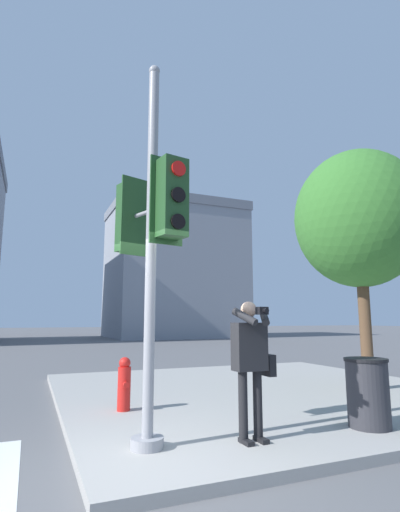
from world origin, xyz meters
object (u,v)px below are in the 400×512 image
person_photographer (251,357)px  trash_bin (368,392)px  fire_hydrant (124,384)px  traffic_signal_pole (150,231)px  street_tree (359,219)px

person_photographer → trash_bin: size_ratio=1.83×
person_photographer → fire_hydrant: size_ratio=1.99×
trash_bin → fire_hydrant: bearing=141.1°
traffic_signal_pole → fire_hydrant: size_ratio=5.66×
traffic_signal_pole → street_tree: 5.65m
person_photographer → street_tree: (3.98, 2.11, 2.61)m
person_photographer → trash_bin: 1.82m
person_photographer → trash_bin: bearing=-2.4°
traffic_signal_pole → person_photographer: 1.95m
traffic_signal_pole → person_photographer: traffic_signal_pole is taller
traffic_signal_pole → street_tree: street_tree is taller
street_tree → person_photographer: bearing=-152.0°
person_photographer → trash_bin: (1.74, -0.07, -0.52)m
street_tree → trash_bin: bearing=-135.6°
street_tree → trash_bin: 4.43m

